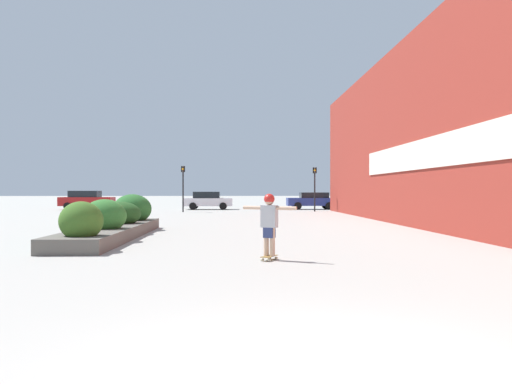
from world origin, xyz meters
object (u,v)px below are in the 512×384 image
object	(u,v)px
car_leftmost	(312,200)
car_rightmost	(208,200)
skateboard	(269,257)
traffic_light_right	(315,181)
car_center_left	(87,200)
skateboarder	(269,218)
car_center_right	(401,199)
traffic_light_left	(183,181)

from	to	relation	value
car_leftmost	car_rightmost	xyz separation A→B (m)	(-8.89, 0.02, 0.02)
skateboard	car_rightmost	distance (m)	31.19
car_leftmost	traffic_light_right	bearing A→B (deg)	173.51
car_center_left	car_rightmost	size ratio (longest dim) A/B	1.08
car_center_left	car_rightmost	xyz separation A→B (m)	(10.32, -0.46, -0.04)
skateboard	skateboarder	size ratio (longest dim) A/B	0.41
skateboard	traffic_light_right	bearing A→B (deg)	107.67
car_rightmost	traffic_light_right	size ratio (longest dim) A/B	1.19
car_center_left	car_center_right	bearing A→B (deg)	91.51
skateboard	car_leftmost	xyz separation A→B (m)	(5.70, 31.00, 0.70)
skateboard	car_rightmost	bearing A→B (deg)	124.63
car_center_left	traffic_light_left	xyz separation A→B (m)	(8.73, -5.40, 1.52)
skateboarder	car_leftmost	world-z (taller)	skateboarder
car_center_right	traffic_light_right	xyz separation A→B (m)	(-8.59, -5.81, 1.42)
skateboarder	traffic_light_left	world-z (taller)	traffic_light_left
car_center_right	car_rightmost	bearing A→B (deg)	93.98
traffic_light_left	car_center_left	bearing A→B (deg)	148.29
skateboarder	traffic_light_right	xyz separation A→B (m)	(5.18, 26.39, 1.34)
traffic_light_left	traffic_light_right	bearing A→B (deg)	1.78
skateboarder	car_center_left	bearing A→B (deg)	142.00
car_center_left	car_leftmost	bearing A→B (deg)	88.59
traffic_light_right	skateboard	bearing A→B (deg)	-101.10
skateboarder	car_center_right	distance (m)	35.02
car_center_right	car_rightmost	xyz separation A→B (m)	(-16.95, -1.18, -0.10)
skateboarder	car_rightmost	distance (m)	31.18
skateboard	traffic_light_right	xyz separation A→B (m)	(5.18, 26.39, 2.23)
car_center_left	traffic_light_left	distance (m)	10.38
car_center_right	car_center_left	bearing A→B (deg)	91.51
car_center_right	traffic_light_right	size ratio (longest dim) A/B	1.41
car_center_left	car_rightmost	world-z (taller)	car_center_left
car_leftmost	skateboarder	bearing A→B (deg)	169.58
skateboard	car_center_right	world-z (taller)	car_center_right
skateboarder	car_leftmost	xyz separation A→B (m)	(5.70, 31.00, -0.19)
car_center_right	traffic_light_left	world-z (taller)	traffic_light_left
car_center_left	traffic_light_right	bearing A→B (deg)	74.77
car_rightmost	traffic_light_left	distance (m)	5.42
car_leftmost	car_center_left	size ratio (longest dim) A/B	0.98
skateboarder	car_center_right	world-z (taller)	car_center_right
skateboarder	traffic_light_right	world-z (taller)	traffic_light_right
skateboarder	traffic_light_right	distance (m)	26.92
skateboarder	car_center_left	xyz separation A→B (m)	(-13.51, 31.48, -0.13)
car_center_right	traffic_light_right	distance (m)	10.47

